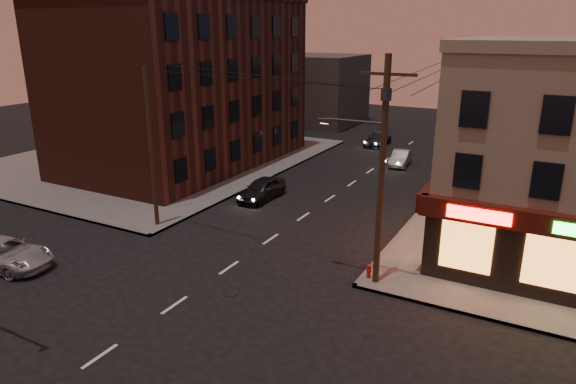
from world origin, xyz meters
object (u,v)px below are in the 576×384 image
Objects in this scene: sedan_far at (378,139)px; sedan_mid at (401,158)px; suv_cross at (4,254)px; fire_hydrant at (369,270)px; sedan_near at (262,189)px.

sedan_mid is at bearing -57.12° from sedan_far.
fire_hydrant is (16.04, 7.06, -0.18)m from suv_cross.
sedan_mid is 7.66m from sedan_far.
sedan_far is (1.40, 19.68, -0.09)m from sedan_near.
fire_hydrant is (9.01, -27.38, -0.12)m from sedan_far.
sedan_far is (7.03, 34.44, -0.05)m from suv_cross.
suv_cross is at bearing -102.01° from sedan_far.
sedan_near is 1.11× the size of sedan_mid.
sedan_near is 0.97× the size of sedan_far.
suv_cross is 1.17× the size of sedan_near.
suv_cross is 35.15m from sedan_far.
suv_cross is 15.80m from sedan_near.
sedan_far is at bearing -18.64° from suv_cross.
fire_hydrant is at bearing -73.35° from suv_cross.
fire_hydrant is at bearing -72.26° from sedan_far.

